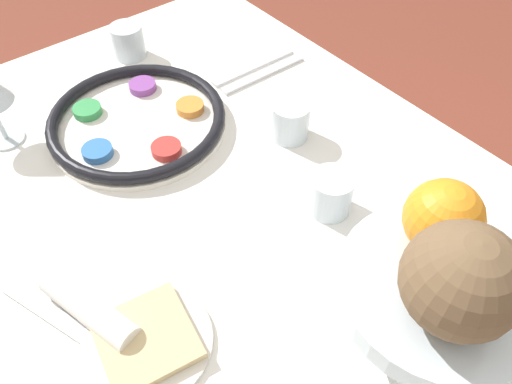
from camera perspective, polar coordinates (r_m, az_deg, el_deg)
name	(u,v)px	position (r m, az deg, el deg)	size (l,w,h in m)	color
dining_table	(229,334)	(1.03, -3.07, -15.87)	(1.19, 0.87, 0.72)	white
seder_plate	(137,120)	(0.88, -13.41, 7.97)	(0.30, 0.30, 0.03)	silver
fruit_stand	(437,293)	(0.60, 20.01, -10.80)	(0.23, 0.23, 0.10)	silver
orange_fruit	(443,218)	(0.58, 20.62, -2.79)	(0.09, 0.09, 0.09)	orange
coconut	(461,280)	(0.52, 22.43, -9.32)	(0.12, 0.12, 0.12)	brown
bread_plate	(147,341)	(0.63, -12.37, -16.26)	(0.16, 0.16, 0.02)	silver
napkin_roll	(89,309)	(0.66, -18.51, -12.53)	(0.15, 0.07, 0.04)	white
cup_near	(290,121)	(0.83, 3.94, 8.12)	(0.06, 0.06, 0.06)	silver
cup_mid	(331,194)	(0.73, 8.53, -0.18)	(0.06, 0.06, 0.06)	silver
cup_far	(128,41)	(1.06, -14.41, 16.33)	(0.06, 0.06, 0.06)	silver
fork_left	(254,67)	(1.00, -0.29, 14.12)	(0.02, 0.19, 0.01)	silver
fork_right	(263,74)	(0.99, 0.83, 13.35)	(0.02, 0.19, 0.01)	silver
spoon	(54,316)	(0.69, -22.14, -12.96)	(0.17, 0.08, 0.01)	silver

